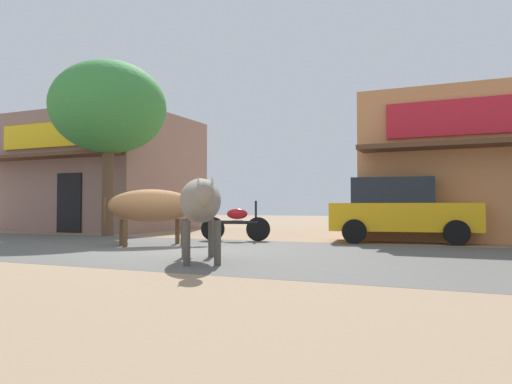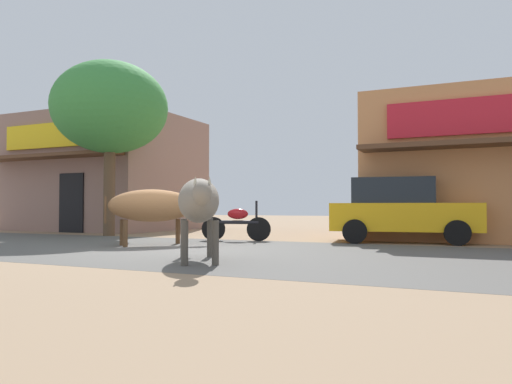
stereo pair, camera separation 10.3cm
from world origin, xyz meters
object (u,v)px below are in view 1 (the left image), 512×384
(roadside_tree, at_px, (109,108))
(parked_hatchback_car, at_px, (400,209))
(cow_near_brown, at_px, (155,206))
(cow_far_dark, at_px, (200,202))
(parked_motorcycle, at_px, (236,223))
(cafe_chair_near_tree, at_px, (52,218))

(roadside_tree, bearing_deg, parked_hatchback_car, 5.75)
(cow_near_brown, xyz_separation_m, cow_far_dark, (2.72, -2.54, 0.07))
(roadside_tree, bearing_deg, parked_motorcycle, -5.89)
(cow_near_brown, relative_size, cafe_chair_near_tree, 2.44)
(cow_near_brown, distance_m, cafe_chair_near_tree, 8.21)
(roadside_tree, xyz_separation_m, cow_far_dark, (6.38, -5.14, -3.05))
(parked_hatchback_car, bearing_deg, cafe_chair_near_tree, 178.59)
(parked_motorcycle, bearing_deg, cafe_chair_near_tree, 168.67)
(roadside_tree, relative_size, parked_motorcycle, 3.02)
(parked_hatchback_car, bearing_deg, parked_motorcycle, -161.13)
(parked_hatchback_car, xyz_separation_m, cow_far_dark, (-2.41, -6.02, 0.15))
(parked_motorcycle, distance_m, cow_near_brown, 2.42)
(cow_near_brown, relative_size, cow_far_dark, 0.97)
(cow_near_brown, bearing_deg, parked_hatchback_car, 34.12)
(cow_far_dark, height_order, cafe_chair_near_tree, cow_far_dark)
(roadside_tree, distance_m, parked_motorcycle, 5.97)
(parked_motorcycle, bearing_deg, roadside_tree, 174.11)
(cow_far_dark, bearing_deg, parked_hatchback_car, 68.21)
(cow_far_dark, bearing_deg, cow_near_brown, 136.97)
(roadside_tree, bearing_deg, cafe_chair_near_tree, 161.83)
(cafe_chair_near_tree, bearing_deg, cow_near_brown, -27.46)
(cow_near_brown, distance_m, cow_far_dark, 3.73)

